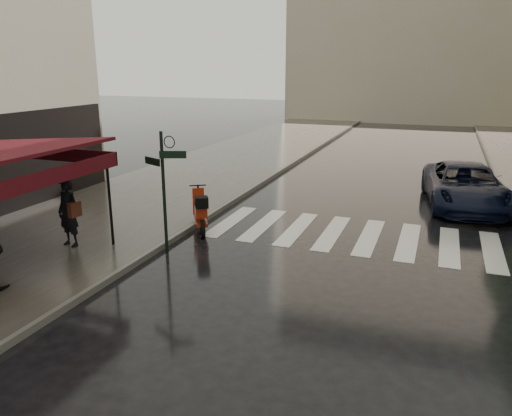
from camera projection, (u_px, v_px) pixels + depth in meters
The scene contains 9 objects.
ground at pixel (143, 312), 9.69m from camera, with size 120.00×120.00×0.00m, color black.
sidewalk_near at pixel (205, 173), 21.99m from camera, with size 6.00×60.00×0.12m, color #38332D.
curb_near at pixel (271, 177), 20.97m from camera, with size 0.12×60.00×0.16m, color #595651.
curb_far at pixel (504, 196), 17.98m from camera, with size 0.12×60.00×0.16m, color #595651.
crosswalk at pixel (350, 235), 14.10m from camera, with size 7.85×3.20×0.01m.
signpost at pixel (164, 183), 12.29m from camera, with size 1.17×0.29×3.10m.
pedestrian_with_umbrella at pixel (65, 183), 12.50m from camera, with size 1.21×1.22×2.51m.
scooter at pixel (200, 212), 14.28m from camera, with size 1.11×1.63×1.22m.
parked_car at pixel (465, 186), 16.74m from camera, with size 2.39×5.19×1.44m, color black.
Camera 1 is at (5.13, -7.43, 4.62)m, focal length 35.00 mm.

